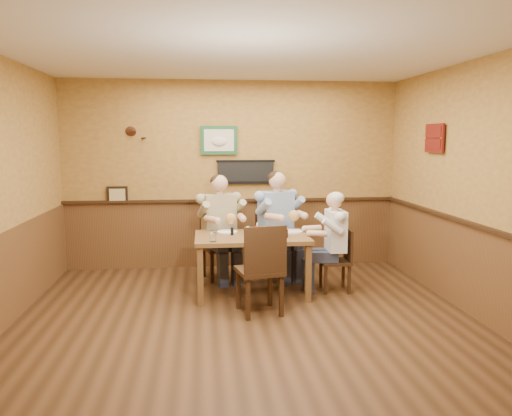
{
  "coord_description": "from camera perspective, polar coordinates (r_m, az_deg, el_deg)",
  "views": [
    {
      "loc": [
        -0.45,
        -5.0,
        1.94
      ],
      "look_at": [
        0.2,
        1.02,
        1.1
      ],
      "focal_mm": 35.0,
      "sensor_mm": 36.0,
      "label": 1
    }
  ],
  "objects": [
    {
      "name": "chair_back_right",
      "position": [
        7.02,
        2.28,
        -4.19
      ],
      "size": [
        0.57,
        0.57,
        0.94
      ],
      "primitive_type": null,
      "rotation": [
        0.0,
        0.0,
        0.4
      ],
      "color": "#352010",
      "rests_on": "ground"
    },
    {
      "name": "dining_table",
      "position": [
        6.23,
        -0.51,
        -3.97
      ],
      "size": [
        1.4,
        0.9,
        0.75
      ],
      "color": "brown",
      "rests_on": "ground"
    },
    {
      "name": "chair_back_left",
      "position": [
        6.97,
        -4.22,
        -4.4
      ],
      "size": [
        0.54,
        0.54,
        0.92
      ],
      "primitive_type": null,
      "rotation": [
        0.0,
        0.0,
        0.32
      ],
      "color": "#352010",
      "rests_on": "ground"
    },
    {
      "name": "pepper_shaker",
      "position": [
        6.23,
        -2.75,
        -2.68
      ],
      "size": [
        0.04,
        0.04,
        0.1
      ],
      "primitive_type": "cylinder",
      "rotation": [
        0.0,
        0.0,
        -0.14
      ],
      "color": "black",
      "rests_on": "dining_table"
    },
    {
      "name": "chair_right_end",
      "position": [
        6.5,
        9.02,
        -5.9
      ],
      "size": [
        0.38,
        0.38,
        0.8
      ],
      "primitive_type": null,
      "rotation": [
        0.0,
        0.0,
        -1.6
      ],
      "color": "#352010",
      "rests_on": "ground"
    },
    {
      "name": "diner_blue_polo",
      "position": [
        6.98,
        2.29,
        -2.57
      ],
      "size": [
        0.81,
        0.81,
        1.35
      ],
      "primitive_type": null,
      "rotation": [
        0.0,
        0.0,
        0.4
      ],
      "color": "#839DC5",
      "rests_on": "ground"
    },
    {
      "name": "salt_shaker",
      "position": [
        6.28,
        -0.94,
        -2.57
      ],
      "size": [
        0.05,
        0.05,
        0.1
      ],
      "primitive_type": "cylinder",
      "rotation": [
        0.0,
        0.0,
        -0.16
      ],
      "color": "silver",
      "rests_on": "dining_table"
    },
    {
      "name": "water_glass_left",
      "position": [
        5.85,
        -4.95,
        -3.29
      ],
      "size": [
        0.09,
        0.09,
        0.12
      ],
      "primitive_type": "cylinder",
      "rotation": [
        0.0,
        0.0,
        0.09
      ],
      "color": "white",
      "rests_on": "dining_table"
    },
    {
      "name": "diner_tan_shirt",
      "position": [
        6.93,
        -4.24,
        -2.82
      ],
      "size": [
        0.77,
        0.77,
        1.31
      ],
      "primitive_type": null,
      "rotation": [
        0.0,
        0.0,
        0.32
      ],
      "color": "tan",
      "rests_on": "ground"
    },
    {
      "name": "diner_white_elder",
      "position": [
        6.46,
        9.05,
        -4.41
      ],
      "size": [
        0.55,
        0.55,
        1.15
      ],
      "primitive_type": null,
      "rotation": [
        0.0,
        0.0,
        -1.6
      ],
      "color": "silver",
      "rests_on": "ground"
    },
    {
      "name": "plate_far_left",
      "position": [
        6.42,
        -3.32,
        -2.73
      ],
      "size": [
        0.28,
        0.28,
        0.02
      ],
      "primitive_type": "cylinder",
      "rotation": [
        0.0,
        0.0,
        -0.05
      ],
      "color": "white",
      "rests_on": "dining_table"
    },
    {
      "name": "water_glass_mid",
      "position": [
        5.84,
        0.04,
        -3.3
      ],
      "size": [
        0.08,
        0.08,
        0.11
      ],
      "primitive_type": "cylinder",
      "rotation": [
        0.0,
        0.0,
        0.03
      ],
      "color": "silver",
      "rests_on": "dining_table"
    },
    {
      "name": "chair_near_side",
      "position": [
        5.59,
        0.4,
        -6.92
      ],
      "size": [
        0.56,
        0.56,
        1.02
      ],
      "primitive_type": null,
      "rotation": [
        0.0,
        0.0,
        3.34
      ],
      "color": "#352010",
      "rests_on": "ground"
    },
    {
      "name": "room",
      "position": [
        5.21,
        0.3,
        5.11
      ],
      "size": [
        5.02,
        5.03,
        2.81
      ],
      "color": "#362010",
      "rests_on": "ground"
    },
    {
      "name": "hot_sauce_bottle",
      "position": [
        6.09,
        0.13,
        -2.61
      ],
      "size": [
        0.04,
        0.04,
        0.16
      ],
      "primitive_type": "cylinder",
      "rotation": [
        0.0,
        0.0,
        -0.12
      ],
      "color": "#B63013",
      "rests_on": "dining_table"
    },
    {
      "name": "plate_far_right",
      "position": [
        6.45,
        4.17,
        -2.67
      ],
      "size": [
        0.31,
        0.31,
        0.02
      ],
      "primitive_type": "cylinder",
      "rotation": [
        0.0,
        0.0,
        0.18
      ],
      "color": "silver",
      "rests_on": "dining_table"
    },
    {
      "name": "cola_tumbler",
      "position": [
        6.09,
        3.35,
        -2.92
      ],
      "size": [
        0.09,
        0.09,
        0.1
      ],
      "primitive_type": "cylinder",
      "rotation": [
        0.0,
        0.0,
        0.18
      ],
      "color": "black",
      "rests_on": "dining_table"
    }
  ]
}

